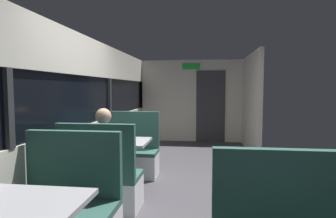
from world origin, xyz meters
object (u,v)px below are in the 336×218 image
object	(u,v)px
bench_near_window_facing_entry	(67,216)
bench_mid_window_facing_end	(101,184)
seated_passenger	(103,166)
dining_table_mid_window	(118,147)
bench_mid_window_facing_entry	(130,156)
dining_table_near_window	(15,218)

from	to	relation	value
bench_near_window_facing_entry	bench_mid_window_facing_end	xyz separation A→B (m)	(0.00, 0.89, 0.00)
seated_passenger	dining_table_mid_window	bearing A→B (deg)	90.00
bench_mid_window_facing_entry	dining_table_near_window	bearing A→B (deg)	-90.00
dining_table_mid_window	seated_passenger	bearing A→B (deg)	-90.00
seated_passenger	bench_mid_window_facing_end	bearing A→B (deg)	-90.00
dining_table_near_window	bench_mid_window_facing_end	xyz separation A→B (m)	(0.00, 1.59, -0.31)
bench_mid_window_facing_entry	seated_passenger	bearing A→B (deg)	-90.00
dining_table_near_window	dining_table_mid_window	xyz separation A→B (m)	(0.00, 2.29, 0.00)
dining_table_mid_window	bench_mid_window_facing_end	world-z (taller)	bench_mid_window_facing_end
bench_mid_window_facing_end	bench_mid_window_facing_entry	world-z (taller)	same
dining_table_near_window	seated_passenger	bearing A→B (deg)	90.00
dining_table_mid_window	bench_mid_window_facing_entry	world-z (taller)	bench_mid_window_facing_entry
dining_table_near_window	bench_near_window_facing_entry	distance (m)	0.77
dining_table_mid_window	seated_passenger	distance (m)	0.64
bench_near_window_facing_entry	bench_mid_window_facing_end	size ratio (longest dim) A/B	1.00
bench_mid_window_facing_end	bench_mid_window_facing_entry	size ratio (longest dim) A/B	1.00
dining_table_near_window	dining_table_mid_window	distance (m)	2.29
dining_table_near_window	seated_passenger	xyz separation A→B (m)	(0.00, 1.66, -0.10)
dining_table_near_window	bench_mid_window_facing_end	size ratio (longest dim) A/B	0.82
bench_mid_window_facing_entry	seated_passenger	size ratio (longest dim) A/B	0.87
dining_table_mid_window	seated_passenger	size ratio (longest dim) A/B	0.71
dining_table_near_window	bench_mid_window_facing_entry	world-z (taller)	bench_mid_window_facing_entry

